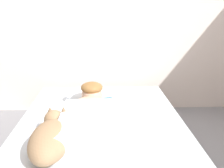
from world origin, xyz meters
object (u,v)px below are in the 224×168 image
(bed, at_px, (102,145))
(coffee_cup, at_px, (108,102))
(dog, at_px, (51,137))
(pillow, at_px, (91,95))
(cell_phone, at_px, (105,144))
(person_lying, at_px, (90,116))

(bed, height_order, coffee_cup, coffee_cup)
(bed, distance_m, dog, 0.58)
(pillow, relative_size, coffee_cup, 4.16)
(dog, bearing_deg, pillow, 76.44)
(bed, relative_size, dog, 3.51)
(bed, bearing_deg, pillow, 101.24)
(dog, relative_size, cell_phone, 4.11)
(dog, distance_m, coffee_cup, 0.88)
(pillow, bearing_deg, person_lying, -87.84)
(coffee_cup, bearing_deg, bed, -99.24)
(pillow, distance_m, person_lying, 0.61)
(bed, xyz_separation_m, person_lying, (-0.09, -0.07, 0.30))
(dog, bearing_deg, cell_phone, 11.16)
(dog, bearing_deg, coffee_cup, 63.13)
(dog, bearing_deg, bed, 48.79)
(cell_phone, bearing_deg, coffee_cup, 86.89)
(pillow, relative_size, cell_phone, 3.71)
(pillow, bearing_deg, cell_phone, -80.96)
(cell_phone, bearing_deg, dog, -168.84)
(dog, height_order, coffee_cup, dog)
(person_lying, xyz_separation_m, dog, (-0.25, -0.31, -0.00))
(bed, relative_size, coffee_cup, 16.17)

